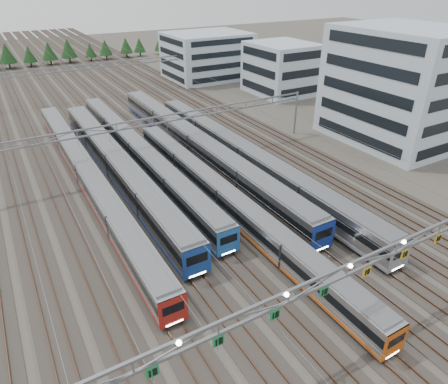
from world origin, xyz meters
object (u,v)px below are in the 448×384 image
train_b (117,165)px  depot_bldg_mid (281,68)px  train_a (87,174)px  gantry_near (347,274)px  train_d (225,199)px  gantry_mid (153,127)px  depot_bldg_north (207,56)px  train_f (246,157)px  train_c (138,152)px  depot_bldg_south (400,86)px  train_e (196,145)px  gantry_far (84,71)px

train_b → depot_bldg_mid: (50.46, 27.06, 3.76)m
train_a → gantry_near: size_ratio=1.08×
train_d → gantry_mid: size_ratio=0.93×
depot_bldg_north → train_d: bearing=-116.4°
train_d → depot_bldg_north: 74.90m
gantry_near → train_f: bearing=70.1°
train_a → train_c: 9.81m
train_f → train_c: bearing=141.8°
train_f → depot_bldg_north: 62.89m
train_f → depot_bldg_mid: bearing=46.3°
train_f → depot_bldg_north: (24.26, 57.88, 4.00)m
gantry_near → train_b: bearing=100.0°
train_d → train_f: size_ratio=0.92×
train_f → depot_bldg_north: size_ratio=2.58×
train_c → gantry_mid: 5.17m
depot_bldg_south → gantry_mid: bearing=165.4°
train_d → gantry_near: (-2.30, -22.17, 5.18)m
depot_bldg_south → train_c: bearing=164.0°
depot_bldg_south → depot_bldg_mid: 36.26m
train_b → depot_bldg_north: size_ratio=2.37×
train_b → train_d: bearing=-60.7°
train_a → gantry_mid: size_ratio=1.08×
depot_bldg_north → depot_bldg_south: bearing=-84.0°
train_c → depot_bldg_south: 46.43m
train_e → gantry_far: 46.53m
gantry_mid → depot_bldg_south: size_ratio=2.56×
train_b → train_d: size_ratio=1.00×
train_c → train_d: size_ratio=1.08×
depot_bldg_south → gantry_far: bearing=126.8°
train_b → depot_bldg_mid: bearing=28.2°
train_c → depot_bldg_north: size_ratio=2.56×
train_c → gantry_near: (2.20, -41.89, 5.01)m
gantry_far → depot_bldg_south: 69.84m
train_c → gantry_far: size_ratio=1.00×
train_b → train_f: size_ratio=0.92×
train_e → train_b: bearing=-175.5°
depot_bldg_mid → depot_bldg_north: (-8.20, 23.88, 0.14)m
gantry_far → depot_bldg_south: depot_bldg_south is taller
train_c → train_e: 9.38m
gantry_mid → train_b: bearing=-164.1°
train_e → gantry_far: (-6.75, 45.86, 4.08)m
train_c → train_b: bearing=-140.7°
depot_bldg_south → depot_bldg_mid: bearing=86.9°
depot_bldg_south → depot_bldg_mid: depot_bldg_south is taller
train_d → gantry_far: 63.15m
depot_bldg_south → depot_bldg_north: 60.33m
gantry_mid → depot_bldg_mid: (43.71, 25.14, -0.34)m
depot_bldg_mid → depot_bldg_south: bearing=-93.1°
train_b → gantry_near: 39.08m
train_a → gantry_far: gantry_far is taller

